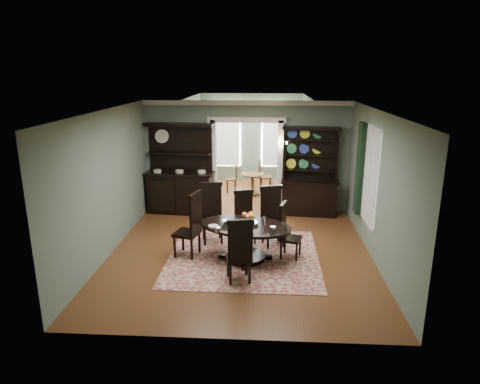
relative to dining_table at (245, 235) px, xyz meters
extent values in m
cube|color=brown|center=(-0.12, 0.25, -0.53)|extent=(5.50, 6.00, 0.01)
cube|color=white|center=(-0.12, 0.25, 2.48)|extent=(5.50, 6.00, 0.01)
cube|color=slate|center=(-2.87, 0.25, 0.98)|extent=(0.01, 6.00, 3.00)
cube|color=slate|center=(2.63, 0.25, 0.98)|extent=(0.01, 6.00, 3.00)
cube|color=slate|center=(-0.12, -2.75, 0.98)|extent=(5.50, 0.01, 3.00)
cube|color=slate|center=(-1.95, 3.25, 0.98)|extent=(1.85, 0.01, 3.00)
cube|color=slate|center=(1.70, 3.25, 0.98)|extent=(1.85, 0.01, 3.00)
cube|color=slate|center=(-0.12, 3.25, 2.23)|extent=(1.80, 0.01, 0.50)
cube|color=silver|center=(-0.12, 3.20, 2.42)|extent=(5.50, 0.10, 0.12)
cube|color=brown|center=(-0.12, 5.00, -0.53)|extent=(3.50, 3.50, 0.01)
cube|color=white|center=(-0.12, 5.00, 2.48)|extent=(3.50, 3.50, 0.01)
cube|color=slate|center=(-1.87, 5.00, 0.98)|extent=(0.01, 3.50, 3.00)
cube|color=slate|center=(1.63, 5.00, 0.98)|extent=(0.01, 3.50, 3.00)
cube|color=slate|center=(-0.12, 6.75, 0.98)|extent=(3.50, 0.01, 3.00)
cube|color=silver|center=(-0.97, 6.70, 1.03)|extent=(1.05, 0.06, 2.20)
cube|color=silver|center=(0.73, 6.70, 1.03)|extent=(1.05, 0.06, 2.20)
cube|color=silver|center=(-1.02, 3.25, 0.73)|extent=(0.14, 0.25, 2.50)
cube|color=silver|center=(0.78, 3.25, 0.73)|extent=(0.14, 0.25, 2.50)
cube|color=silver|center=(-0.12, 3.25, 1.98)|extent=(2.08, 0.25, 0.14)
cube|color=white|center=(2.62, 0.85, 1.08)|extent=(0.02, 1.10, 2.00)
cube|color=silver|center=(2.60, 0.85, 1.08)|extent=(0.01, 1.22, 2.12)
cube|color=black|center=(2.53, 1.53, 1.08)|extent=(0.10, 0.35, 2.10)
cube|color=#CF8737|center=(0.83, 3.17, 1.33)|extent=(0.08, 0.05, 0.18)
sphere|color=#FFD88C|center=(0.73, 3.02, 1.41)|extent=(0.07, 0.07, 0.07)
sphere|color=#FFD88C|center=(0.93, 3.02, 1.41)|extent=(0.07, 0.07, 0.07)
cube|color=maroon|center=(-0.04, 0.10, -0.52)|extent=(3.11, 3.07, 0.01)
ellipsoid|color=black|center=(0.00, 0.00, 0.20)|extent=(2.17, 1.72, 0.05)
cylinder|color=black|center=(0.00, 0.00, 0.17)|extent=(2.21, 2.21, 0.03)
cylinder|color=black|center=(0.00, 0.00, -0.14)|extent=(0.24, 0.24, 0.66)
cylinder|color=black|center=(0.00, 0.00, -0.47)|extent=(0.84, 0.84, 0.10)
cylinder|color=silver|center=(0.10, 0.03, 0.26)|extent=(0.32, 0.32, 0.06)
cube|color=black|center=(-0.78, 0.86, -0.04)|extent=(0.57, 0.55, 0.06)
cube|color=black|center=(-0.83, 1.07, 0.38)|extent=(0.48, 0.15, 0.81)
cube|color=black|center=(-0.83, 1.07, 0.79)|extent=(0.52, 0.18, 0.08)
cylinder|color=black|center=(-0.93, 0.64, -0.28)|extent=(0.05, 0.05, 0.48)
cylinder|color=black|center=(-0.56, 0.72, -0.28)|extent=(0.05, 0.05, 0.48)
cylinder|color=black|center=(-1.01, 1.01, -0.28)|extent=(0.05, 0.05, 0.48)
cylinder|color=black|center=(-0.64, 1.09, -0.28)|extent=(0.05, 0.05, 0.48)
cube|color=black|center=(-0.03, 0.89, -0.10)|extent=(0.53, 0.52, 0.05)
cube|color=black|center=(-0.09, 1.07, 0.26)|extent=(0.41, 0.19, 0.71)
cube|color=black|center=(-0.09, 1.07, 0.63)|extent=(0.45, 0.21, 0.07)
cylinder|color=black|center=(-0.13, 0.68, -0.31)|extent=(0.05, 0.05, 0.42)
cylinder|color=black|center=(0.18, 0.79, -0.31)|extent=(0.05, 0.05, 0.42)
cylinder|color=black|center=(-0.24, 0.99, -0.31)|extent=(0.05, 0.05, 0.42)
cylinder|color=black|center=(0.07, 1.10, -0.31)|extent=(0.05, 0.05, 0.42)
cube|color=black|center=(0.58, 0.76, -0.05)|extent=(0.59, 0.57, 0.06)
cube|color=black|center=(0.52, 0.95, 0.36)|extent=(0.46, 0.20, 0.79)
cube|color=black|center=(0.52, 0.95, 0.76)|extent=(0.51, 0.23, 0.08)
cylinder|color=black|center=(0.47, 0.53, -0.29)|extent=(0.05, 0.05, 0.47)
cylinder|color=black|center=(0.81, 0.65, -0.29)|extent=(0.05, 0.05, 0.47)
cylinder|color=black|center=(0.35, 0.88, -0.29)|extent=(0.05, 0.05, 0.47)
cylinder|color=black|center=(0.70, 0.99, -0.29)|extent=(0.05, 0.05, 0.47)
cube|color=black|center=(-1.23, 0.11, -0.03)|extent=(0.59, 0.60, 0.06)
cube|color=black|center=(-1.02, 0.06, 0.40)|extent=(0.18, 0.49, 0.84)
cube|color=black|center=(-1.02, 0.06, 0.83)|extent=(0.21, 0.54, 0.09)
cylinder|color=black|center=(-1.36, 0.35, -0.27)|extent=(0.05, 0.05, 0.49)
cylinder|color=black|center=(-1.46, -0.02, -0.27)|extent=(0.05, 0.05, 0.49)
cylinder|color=black|center=(-0.99, 0.25, -0.27)|extent=(0.05, 0.05, 0.49)
cylinder|color=black|center=(-1.09, -0.12, -0.27)|extent=(0.05, 0.05, 0.49)
cube|color=black|center=(0.93, 0.14, -0.11)|extent=(0.50, 0.51, 0.05)
cube|color=black|center=(0.76, 0.19, 0.25)|extent=(0.16, 0.41, 0.70)
cube|color=black|center=(0.76, 0.19, 0.61)|extent=(0.19, 0.45, 0.07)
cylinder|color=black|center=(1.04, -0.06, -0.31)|extent=(0.04, 0.04, 0.41)
cylinder|color=black|center=(1.14, 0.25, -0.31)|extent=(0.04, 0.04, 0.41)
cylinder|color=black|center=(0.73, 0.03, -0.31)|extent=(0.04, 0.04, 0.41)
cylinder|color=black|center=(0.83, 0.34, -0.31)|extent=(0.04, 0.04, 0.41)
cube|color=black|center=(-0.08, -0.94, -0.07)|extent=(0.53, 0.51, 0.06)
cube|color=black|center=(-0.04, -1.13, 0.31)|extent=(0.45, 0.14, 0.76)
cube|color=black|center=(-0.04, -1.13, 0.70)|extent=(0.49, 0.17, 0.08)
cylinder|color=black|center=(0.06, -0.73, -0.30)|extent=(0.05, 0.05, 0.45)
cylinder|color=black|center=(-0.29, -0.80, -0.30)|extent=(0.05, 0.05, 0.45)
cylinder|color=black|center=(0.13, -1.07, -0.30)|extent=(0.05, 0.05, 0.45)
cylinder|color=black|center=(-0.21, -1.14, -0.30)|extent=(0.05, 0.05, 0.45)
cube|color=black|center=(-1.90, 2.92, 0.02)|extent=(1.78, 0.77, 1.08)
cube|color=black|center=(-1.90, 2.92, 0.58)|extent=(1.90, 0.83, 0.05)
cube|color=black|center=(-1.90, 3.16, 1.23)|extent=(1.73, 0.26, 1.28)
cube|color=black|center=(-1.90, 3.05, 1.10)|extent=(1.70, 0.47, 0.04)
cube|color=black|center=(-1.90, 3.03, 1.86)|extent=(1.87, 0.57, 0.09)
cube|color=black|center=(1.58, 2.95, -0.07)|extent=(1.45, 0.64, 0.91)
cube|color=black|center=(1.58, 2.95, 0.40)|extent=(1.56, 0.70, 0.04)
cube|color=black|center=(1.58, 3.15, 1.09)|extent=(1.41, 0.20, 1.37)
cube|color=black|center=(0.89, 3.05, 1.09)|extent=(0.08, 0.27, 1.41)
cube|color=black|center=(2.26, 3.05, 1.09)|extent=(0.08, 0.27, 1.41)
cube|color=black|center=(1.58, 3.03, 1.79)|extent=(1.54, 0.47, 0.08)
cube|color=black|center=(1.58, 3.05, 0.69)|extent=(1.43, 0.40, 0.03)
cube|color=black|center=(1.58, 3.05, 1.09)|extent=(1.43, 0.40, 0.03)
cube|color=black|center=(1.58, 3.05, 1.49)|extent=(1.43, 0.40, 0.03)
cylinder|color=#553818|center=(0.00, 4.75, 0.13)|extent=(0.73, 0.73, 0.04)
cylinder|color=#553818|center=(0.00, 4.75, -0.19)|extent=(0.09, 0.09, 0.63)
cylinder|color=#553818|center=(0.00, 4.75, -0.49)|extent=(0.40, 0.40, 0.05)
cylinder|color=#553818|center=(-0.69, 5.04, -0.11)|extent=(0.36, 0.36, 0.04)
cube|color=#553818|center=(-0.53, 5.07, 0.12)|extent=(0.09, 0.33, 0.46)
cylinder|color=#553818|center=(-0.84, 5.14, -0.32)|extent=(0.03, 0.03, 0.41)
cylinder|color=#553818|center=(-0.79, 4.89, -0.32)|extent=(0.03, 0.03, 0.41)
cylinder|color=#553818|center=(-0.59, 5.19, -0.32)|extent=(0.03, 0.03, 0.41)
cylinder|color=#553818|center=(-0.54, 4.94, -0.32)|extent=(0.03, 0.03, 0.41)
cylinder|color=#553818|center=(0.40, 5.12, -0.04)|extent=(0.42, 0.42, 0.04)
cube|color=#553818|center=(0.21, 5.14, 0.22)|extent=(0.08, 0.38, 0.53)
cylinder|color=#553818|center=(0.53, 4.96, -0.28)|extent=(0.04, 0.04, 0.48)
cylinder|color=#553818|center=(0.57, 5.25, -0.28)|extent=(0.04, 0.04, 0.48)
cylinder|color=#553818|center=(0.24, 4.99, -0.28)|extent=(0.04, 0.04, 0.48)
cylinder|color=#553818|center=(0.27, 5.29, -0.28)|extent=(0.04, 0.04, 0.48)
camera|label=1|loc=(0.37, -8.11, 3.24)|focal=32.00mm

